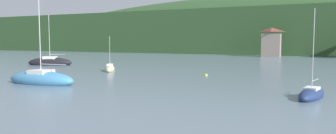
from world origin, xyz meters
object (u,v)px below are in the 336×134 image
sailboat_mid_0 (41,79)px  mooring_buoy_far (206,75)px  sailboat_far_5 (110,69)px  sailboat_far_4 (50,62)px  shore_building_west (271,43)px  mooring_buoy_near (45,74)px  sailboat_mid_3 (312,94)px

sailboat_mid_0 → mooring_buoy_far: sailboat_mid_0 is taller
sailboat_mid_0 → sailboat_far_5: (-1.53, 13.52, -0.15)m
sailboat_far_4 → shore_building_west: bearing=-148.3°
sailboat_far_4 → mooring_buoy_near: size_ratio=20.38×
sailboat_far_5 → mooring_buoy_far: size_ratio=12.38×
shore_building_west → mooring_buoy_near: bearing=-109.2°
sailboat_mid_3 → mooring_buoy_far: bearing=-120.2°
mooring_buoy_far → sailboat_far_5: bearing=-178.7°
sailboat_mid_3 → sailboat_far_4: sailboat_far_4 is taller
sailboat_far_5 → mooring_buoy_far: 13.76m
sailboat_far_4 → mooring_buoy_near: sailboat_far_4 is taller
sailboat_far_4 → sailboat_mid_0: bearing=109.4°
mooring_buoy_near → shore_building_west: bearing=70.8°
mooring_buoy_far → sailboat_far_4: bearing=172.1°
sailboat_mid_3 → sailboat_far_5: 27.77m
sailboat_mid_0 → shore_building_west: bearing=-105.4°
shore_building_west → sailboat_mid_0: 64.03m
shore_building_west → sailboat_far_5: 51.33m
sailboat_far_5 → sailboat_mid_0: bearing=-23.0°
sailboat_far_5 → mooring_buoy_near: size_ratio=11.44×
sailboat_mid_0 → sailboat_far_4: sailboat_mid_0 is taller
sailboat_mid_3 → mooring_buoy_far: (-11.83, 11.09, -0.27)m
shore_building_west → sailboat_mid_0: (-13.31, -62.55, -3.16)m
mooring_buoy_near → mooring_buoy_far: size_ratio=1.08×
sailboat_mid_0 → sailboat_mid_3: sailboat_mid_0 is taller
sailboat_mid_3 → mooring_buoy_far: size_ratio=16.67×
sailboat_far_4 → sailboat_far_5: (15.44, -4.34, -0.18)m
sailboat_mid_0 → sailboat_far_4: 24.63m
shore_building_west → sailboat_far_4: sailboat_far_4 is taller
sailboat_far_4 → mooring_buoy_near: bearing=109.0°
sailboat_far_4 → sailboat_far_5: sailboat_far_4 is taller
shore_building_west → sailboat_mid_3: (10.74, -59.81, -3.33)m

